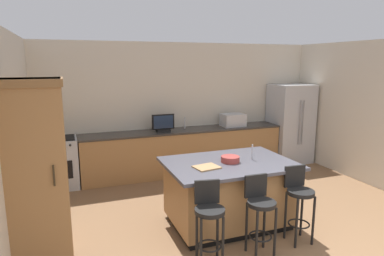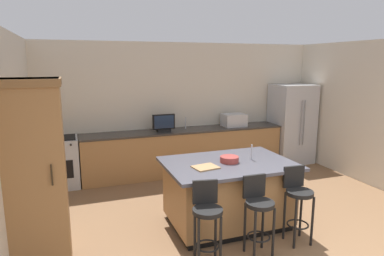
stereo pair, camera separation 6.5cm
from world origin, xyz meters
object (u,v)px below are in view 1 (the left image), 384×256
at_px(kitchen_island, 229,192).
at_px(bar_stool_center, 260,209).
at_px(range_oven, 58,163).
at_px(tv_monitor, 163,124).
at_px(cabinet_tower, 35,175).
at_px(microwave, 233,120).
at_px(fruit_bowl, 230,159).
at_px(bar_stool_left, 209,216).
at_px(bar_stool_right, 299,198).
at_px(refrigerator, 290,124).
at_px(cutting_board, 207,167).

distance_m(kitchen_island, bar_stool_center, 0.82).
height_order(range_oven, tv_monitor, tv_monitor).
distance_m(range_oven, cabinet_tower, 2.72).
height_order(microwave, fruit_bowl, microwave).
bearing_deg(microwave, bar_stool_left, -121.23).
relative_size(kitchen_island, bar_stool_right, 1.81).
xyz_separation_m(refrigerator, fruit_bowl, (-2.71, -2.31, 0.07)).
xyz_separation_m(microwave, bar_stool_right, (-0.65, -3.10, -0.47)).
relative_size(bar_stool_left, bar_stool_center, 1.01).
bearing_deg(range_oven, bar_stool_right, -46.83).
bearing_deg(fruit_bowl, bar_stool_right, -49.67).
relative_size(kitchen_island, fruit_bowl, 6.80).
distance_m(tv_monitor, cutting_board, 2.46).
height_order(bar_stool_left, cutting_board, bar_stool_left).
bearing_deg(tv_monitor, range_oven, 178.54).
distance_m(bar_stool_center, cutting_board, 0.87).
height_order(range_oven, bar_stool_right, bar_stool_right).
bearing_deg(bar_stool_left, bar_stool_center, 9.83).
bearing_deg(cutting_board, fruit_bowl, 17.23).
xyz_separation_m(microwave, bar_stool_left, (-1.93, -3.18, -0.47)).
xyz_separation_m(kitchen_island, cutting_board, (-0.40, -0.13, 0.46)).
relative_size(bar_stool_left, cutting_board, 3.09).
xyz_separation_m(kitchen_island, bar_stool_center, (0.00, -0.82, 0.10)).
distance_m(kitchen_island, microwave, 2.76).
bearing_deg(kitchen_island, bar_stool_left, -128.83).
xyz_separation_m(tv_monitor, fruit_bowl, (0.30, -2.33, -0.12)).
relative_size(microwave, bar_stool_center, 0.50).
height_order(tv_monitor, fruit_bowl, tv_monitor).
xyz_separation_m(refrigerator, tv_monitor, (-3.01, 0.01, 0.19)).
bearing_deg(range_oven, cutting_board, -53.01).
height_order(range_oven, bar_stool_center, bar_stool_center).
height_order(cabinet_tower, microwave, cabinet_tower).
xyz_separation_m(refrigerator, bar_stool_left, (-3.37, -3.12, -0.31)).
height_order(kitchen_island, bar_stool_right, bar_stool_right).
bearing_deg(bar_stool_right, tv_monitor, 110.02).
xyz_separation_m(bar_stool_center, cutting_board, (-0.40, 0.69, 0.35)).
height_order(microwave, cutting_board, microwave).
height_order(refrigerator, bar_stool_left, refrigerator).
relative_size(refrigerator, tv_monitor, 3.97).
distance_m(refrigerator, cutting_board, 3.96).
bearing_deg(bar_stool_right, cabinet_tower, 174.59).
xyz_separation_m(kitchen_island, range_oven, (-2.28, 2.37, -0.00)).
relative_size(tv_monitor, bar_stool_center, 0.47).
bearing_deg(bar_stool_center, microwave, 69.54).
xyz_separation_m(tv_monitor, bar_stool_right, (0.92, -3.05, -0.49)).
distance_m(range_oven, microwave, 3.61).
bearing_deg(refrigerator, kitchen_island, -139.64).
distance_m(refrigerator, tv_monitor, 3.02).
bearing_deg(bar_stool_center, tv_monitor, 96.71).
relative_size(bar_stool_left, fruit_bowl, 3.74).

